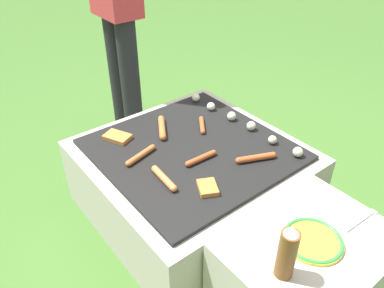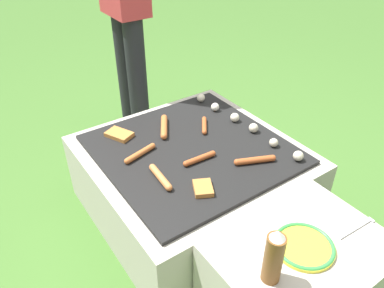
# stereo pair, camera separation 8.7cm
# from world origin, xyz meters

# --- Properties ---
(ground_plane) EXTENTS (14.00, 14.00, 0.00)m
(ground_plane) POSITION_xyz_m (0.00, 0.00, 0.00)
(ground_plane) COLOR #3D6628
(grill) EXTENTS (0.91, 0.91, 0.37)m
(grill) POSITION_xyz_m (0.00, 0.00, 0.18)
(grill) COLOR #B2AA9E
(grill) RESTS_ON ground_plane
(side_ledge) EXTENTS (0.44, 0.59, 0.37)m
(side_ledge) POSITION_xyz_m (0.68, -0.02, 0.19)
(side_ledge) COLOR #B2AA9E
(side_ledge) RESTS_ON ground_plane
(sausage_back_right) EXTENTS (0.06, 0.17, 0.03)m
(sausage_back_right) POSITION_xyz_m (-0.08, -0.22, 0.39)
(sausage_back_right) COLOR #B7602D
(sausage_back_right) RESTS_ON grill
(sausage_back_left) EXTENTS (0.03, 0.17, 0.03)m
(sausage_back_left) POSITION_xyz_m (0.10, -0.03, 0.39)
(sausage_back_left) COLOR #A34C23
(sausage_back_left) RESTS_ON grill
(sausage_front_right) EXTENTS (0.18, 0.12, 0.03)m
(sausage_front_right) POSITION_xyz_m (-0.21, -0.02, 0.39)
(sausage_front_right) COLOR #B7602D
(sausage_front_right) RESTS_ON grill
(sausage_front_center) EXTENTS (0.18, 0.04, 0.03)m
(sausage_front_center) POSITION_xyz_m (0.11, -0.24, 0.39)
(sausage_front_center) COLOR #C6753D
(sausage_front_center) RESTS_ON grill
(sausage_back_center) EXTENTS (0.13, 0.10, 0.02)m
(sausage_back_center) POSITION_xyz_m (-0.11, 0.15, 0.39)
(sausage_back_center) COLOR #A34C23
(sausage_back_center) RESTS_ON grill
(sausage_mid_left) EXTENTS (0.09, 0.17, 0.03)m
(sausage_mid_left) POSITION_xyz_m (0.25, 0.16, 0.39)
(sausage_mid_left) COLOR #A34C23
(sausage_mid_left) RESTS_ON grill
(bread_slice_center) EXTENTS (0.12, 0.11, 0.02)m
(bread_slice_center) POSITION_xyz_m (0.26, -0.13, 0.38)
(bread_slice_center) COLOR #B27033
(bread_slice_center) RESTS_ON grill
(bread_slice_right) EXTENTS (0.14, 0.12, 0.02)m
(bread_slice_right) POSITION_xyz_m (-0.28, -0.23, 0.38)
(bread_slice_right) COLOR #B27033
(bread_slice_right) RESTS_ON grill
(mushroom_row) EXTENTS (0.73, 0.07, 0.05)m
(mushroom_row) POSITION_xyz_m (-0.01, 0.31, 0.40)
(mushroom_row) COLOR beige
(mushroom_row) RESTS_ON grill
(plate_colorful) EXTENTS (0.20, 0.20, 0.02)m
(plate_colorful) POSITION_xyz_m (0.68, -0.03, 0.38)
(plate_colorful) COLOR yellow
(plate_colorful) RESTS_ON side_ledge
(condiment_bottle) EXTENTS (0.06, 0.06, 0.21)m
(condiment_bottle) POSITION_xyz_m (0.70, -0.20, 0.47)
(condiment_bottle) COLOR brown
(condiment_bottle) RESTS_ON side_ledge
(fork_utensil) EXTENTS (0.02, 0.17, 0.01)m
(fork_utensil) POSITION_xyz_m (0.73, 0.20, 0.38)
(fork_utensil) COLOR silver
(fork_utensil) RESTS_ON side_ledge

